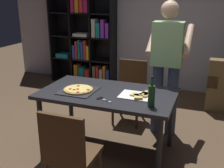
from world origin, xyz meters
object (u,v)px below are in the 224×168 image
at_px(chair_near_camera, 69,151).
at_px(pepperoni_pizza_on_tray, 78,90).
at_px(chair_far_side, 130,87).
at_px(kitchen_scissors, 102,99).
at_px(person_serving_pizza, 167,61).
at_px(wine_bottle, 151,95).
at_px(bookshelf, 85,40).
at_px(dining_table, 107,98).

xyz_separation_m(chair_near_camera, pepperoni_pizza_on_tray, (-0.33, 0.83, 0.25)).
xyz_separation_m(chair_far_side, kitchen_scissors, (0.04, -1.16, 0.24)).
distance_m(person_serving_pizza, kitchen_scissors, 1.09).
bearing_deg(chair_far_side, wine_bottle, -64.05).
bearing_deg(chair_near_camera, wine_bottle, 50.09).
height_order(bookshelf, person_serving_pizza, bookshelf).
height_order(dining_table, chair_far_side, chair_far_side).
height_order(dining_table, bookshelf, bookshelf).
height_order(chair_far_side, kitchen_scissors, chair_far_side).
distance_m(chair_near_camera, pepperoni_pizza_on_tray, 0.92).
height_order(chair_far_side, pepperoni_pizza_on_tray, chair_far_side).
bearing_deg(bookshelf, person_serving_pizza, -40.27).
height_order(person_serving_pizza, wine_bottle, person_serving_pizza).
distance_m(bookshelf, person_serving_pizza, 2.61).
relative_size(dining_table, pepperoni_pizza_on_tray, 3.88).
xyz_separation_m(bookshelf, pepperoni_pizza_on_tray, (1.12, -2.47, -0.15)).
xyz_separation_m(dining_table, person_serving_pizza, (0.54, 0.70, 0.33)).
xyz_separation_m(chair_near_camera, wine_bottle, (0.57, 0.68, 0.36)).
distance_m(pepperoni_pizza_on_tray, kitchen_scissors, 0.39).
bearing_deg(pepperoni_pizza_on_tray, person_serving_pizza, 42.35).
relative_size(person_serving_pizza, wine_bottle, 5.54).
height_order(chair_far_side, person_serving_pizza, person_serving_pizza).
bearing_deg(chair_near_camera, chair_far_side, 90.00).
bearing_deg(person_serving_pizza, kitchen_scissors, -118.33).
bearing_deg(person_serving_pizza, chair_near_camera, -108.56).
distance_m(chair_far_side, kitchen_scissors, 1.18).
xyz_separation_m(person_serving_pizza, pepperoni_pizza_on_tray, (-0.87, -0.79, -0.23)).
bearing_deg(dining_table, kitchen_scissors, -80.99).
relative_size(chair_near_camera, kitchen_scissors, 4.58).
distance_m(dining_table, kitchen_scissors, 0.26).
height_order(chair_far_side, wine_bottle, wine_bottle).
height_order(chair_near_camera, chair_far_side, same).
bearing_deg(chair_near_camera, dining_table, 90.00).
relative_size(dining_table, chair_far_side, 1.71).
relative_size(chair_near_camera, chair_far_side, 1.00).
bearing_deg(dining_table, bookshelf, 121.20).
relative_size(chair_near_camera, wine_bottle, 2.85).
distance_m(chair_near_camera, bookshelf, 3.63).
xyz_separation_m(chair_near_camera, person_serving_pizza, (0.54, 1.62, 0.49)).
bearing_deg(chair_near_camera, person_serving_pizza, 71.44).
bearing_deg(person_serving_pizza, chair_far_side, 157.95).
bearing_deg(dining_table, wine_bottle, -23.25).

